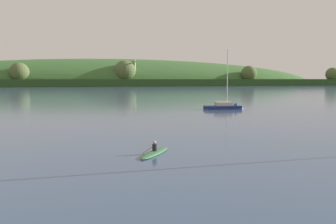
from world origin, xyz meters
name	(u,v)px	position (x,y,z in m)	size (l,w,h in m)	color
far_shoreline_hill	(115,85)	(12.48, 273.99, 0.34)	(430.88, 87.12, 40.02)	#27431B
dockside_crane	(135,74)	(23.37, 247.49, 8.62)	(3.69, 13.70, 17.82)	#4C4C51
sailboat_near_mooring	(227,108)	(11.02, 59.01, 0.16)	(6.98, 2.35, 10.91)	navy
canoe_with_paddler	(155,153)	(-7.91, 27.08, 0.09)	(3.11, 3.90, 1.02)	#33663D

